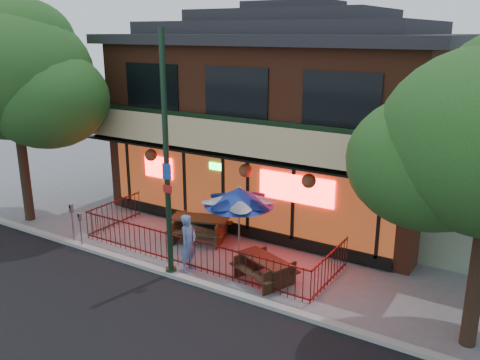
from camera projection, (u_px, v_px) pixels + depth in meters
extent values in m
plane|color=gray|center=(180.00, 269.00, 15.33)|extent=(80.00, 80.00, 0.00)
cube|color=#999993|center=(169.00, 274.00, 14.91)|extent=(80.00, 0.25, 0.12)
cube|color=brown|center=(290.00, 126.00, 20.27)|extent=(12.00, 8.00, 6.50)
cube|color=#59230F|center=(236.00, 190.00, 17.45)|extent=(11.00, 0.06, 2.60)
cube|color=#FF0C0C|center=(296.00, 189.00, 16.09)|extent=(2.60, 0.04, 0.90)
cube|color=#FF0C0C|center=(158.00, 167.00, 19.02)|extent=(1.30, 0.04, 0.80)
cube|color=tan|center=(228.00, 138.00, 16.52)|extent=(12.20, 1.33, 1.26)
cube|color=black|center=(152.00, 86.00, 18.34)|extent=(2.40, 0.06, 1.60)
cube|color=black|center=(236.00, 92.00, 16.51)|extent=(2.40, 0.06, 1.60)
cube|color=black|center=(341.00, 100.00, 14.67)|extent=(2.40, 0.06, 1.60)
cube|color=black|center=(236.00, 228.00, 17.82)|extent=(11.00, 0.12, 0.40)
cube|color=#FFC672|center=(401.00, 193.00, 14.22)|extent=(0.18, 0.18, 0.32)
cube|color=#46100F|center=(183.00, 238.00, 15.22)|extent=(8.40, 0.04, 0.04)
cube|color=#46100F|center=(184.00, 263.00, 15.46)|extent=(8.40, 0.04, 0.04)
cube|color=#46100F|center=(114.00, 202.00, 18.42)|extent=(0.04, 2.60, 0.04)
cube|color=#46100F|center=(331.00, 253.00, 14.14)|extent=(0.04, 2.60, 0.04)
cylinder|color=#46100F|center=(183.00, 251.00, 15.35)|extent=(0.02, 0.02, 1.00)
cylinder|color=black|center=(166.00, 159.00, 14.02)|extent=(0.16, 0.16, 7.00)
cylinder|color=black|center=(171.00, 271.00, 14.98)|extent=(0.32, 0.32, 0.20)
cube|color=#194CB2|center=(167.00, 172.00, 13.92)|extent=(0.30, 0.02, 0.45)
cube|color=red|center=(167.00, 189.00, 14.06)|extent=(0.30, 0.02, 0.22)
cylinder|color=#2E2317|center=(22.00, 154.00, 18.67)|extent=(0.36, 0.36, 5.12)
ellipsoid|color=#1C4818|center=(12.00, 74.00, 17.86)|extent=(5.60, 5.60, 4.59)
ellipsoid|color=#1C4818|center=(22.00, 41.00, 17.77)|extent=(3.64, 3.64, 2.98)
cylinder|color=#2E2317|center=(480.00, 254.00, 11.03)|extent=(0.36, 0.36, 4.48)
cube|color=#3F2C17|center=(179.00, 227.00, 17.52)|extent=(0.51, 1.35, 0.80)
cube|color=#3F2C17|center=(221.00, 231.00, 17.19)|extent=(0.51, 1.35, 0.80)
cube|color=#3F2C17|center=(200.00, 218.00, 17.24)|extent=(2.10, 1.39, 0.06)
cube|color=#3F2C17|center=(195.00, 233.00, 16.78)|extent=(1.94, 0.91, 0.05)
cube|color=#3F2C17|center=(205.00, 221.00, 17.89)|extent=(1.94, 0.91, 0.05)
cube|color=#382113|center=(250.00, 262.00, 15.00)|extent=(0.48, 1.15, 0.69)
cube|color=#382113|center=(280.00, 278.00, 14.01)|extent=(0.48, 1.15, 0.69)
cube|color=#382113|center=(265.00, 259.00, 14.41)|extent=(1.81, 1.24, 0.06)
cube|color=#382113|center=(251.00, 273.00, 14.19)|extent=(1.65, 0.83, 0.05)
cube|color=#382113|center=(278.00, 263.00, 14.79)|extent=(1.65, 0.83, 0.05)
cylinder|color=gray|center=(239.00, 226.00, 15.64)|extent=(0.05, 0.05, 2.24)
cone|color=navy|center=(239.00, 197.00, 15.37)|extent=(2.14, 2.14, 0.56)
sphere|color=gray|center=(239.00, 187.00, 15.28)|extent=(0.10, 0.10, 0.10)
imported|color=#5877B0|center=(188.00, 243.00, 15.02)|extent=(0.47, 0.67, 1.76)
cylinder|color=gray|center=(81.00, 234.00, 16.70)|extent=(0.04, 0.04, 0.98)
cube|color=gray|center=(80.00, 217.00, 16.53)|extent=(0.12, 0.10, 0.25)
cube|color=black|center=(78.00, 216.00, 16.47)|extent=(0.07, 0.01, 0.09)
cylinder|color=gray|center=(73.00, 228.00, 16.98)|extent=(0.05, 0.05, 1.15)
cube|color=gray|center=(71.00, 208.00, 16.78)|extent=(0.14, 0.12, 0.29)
cube|color=black|center=(70.00, 207.00, 16.72)|extent=(0.08, 0.02, 0.10)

